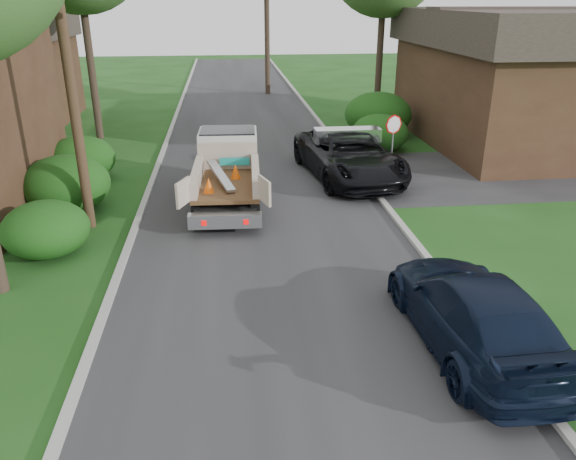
% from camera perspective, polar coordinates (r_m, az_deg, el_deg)
% --- Properties ---
extents(ground, '(120.00, 120.00, 0.00)m').
position_cam_1_polar(ground, '(13.55, -0.48, -6.63)').
color(ground, '#184212').
rests_on(ground, ground).
extents(road, '(8.00, 90.00, 0.02)m').
position_cam_1_polar(road, '(22.77, -3.12, 5.71)').
color(road, '#28282B').
rests_on(road, ground).
extents(side_street, '(16.00, 7.00, 0.02)m').
position_cam_1_polar(side_street, '(25.48, 25.21, 5.41)').
color(side_street, '#28282B').
rests_on(side_street, ground).
extents(curb_left, '(0.20, 90.00, 0.12)m').
position_cam_1_polar(curb_left, '(22.91, -13.45, 5.36)').
color(curb_left, '#9E9E99').
rests_on(curb_left, ground).
extents(curb_right, '(0.20, 90.00, 0.12)m').
position_cam_1_polar(curb_right, '(23.34, 7.04, 6.14)').
color(curb_right, '#9E9E99').
rests_on(curb_right, ground).
extents(stop_sign, '(0.71, 0.32, 2.48)m').
position_cam_1_polar(stop_sign, '(22.26, 10.63, 9.68)').
color(stop_sign, slate).
rests_on(stop_sign, ground).
extents(utility_pole, '(2.42, 1.25, 10.00)m').
position_cam_1_polar(utility_pole, '(17.33, -21.58, 16.35)').
color(utility_pole, '#382619').
rests_on(utility_pole, ground).
extents(house_left_far, '(7.56, 7.56, 6.00)m').
position_cam_1_polar(house_left_far, '(36.10, -27.23, 14.58)').
color(house_left_far, '#3B2418').
rests_on(house_left_far, ground).
extents(house_right, '(9.72, 12.96, 6.20)m').
position_cam_1_polar(house_right, '(29.62, 23.05, 14.21)').
color(house_right, '#3B2418').
rests_on(house_right, ground).
extents(hedge_left_a, '(2.34, 2.34, 1.53)m').
position_cam_1_polar(hedge_left_a, '(16.64, -23.40, 0.08)').
color(hedge_left_a, '#0F4310').
rests_on(hedge_left_a, ground).
extents(hedge_left_b, '(2.86, 2.86, 1.87)m').
position_cam_1_polar(hedge_left_b, '(19.84, -21.65, 4.35)').
color(hedge_left_b, '#0F4310').
rests_on(hedge_left_b, ground).
extents(hedge_left_c, '(2.60, 2.60, 1.70)m').
position_cam_1_polar(hedge_left_c, '(23.19, -20.30, 6.82)').
color(hedge_left_c, '#0F4310').
rests_on(hedge_left_c, ground).
extents(hedge_right_a, '(2.60, 2.60, 1.70)m').
position_cam_1_polar(hedge_right_a, '(26.37, 9.29, 9.71)').
color(hedge_right_a, '#0F4310').
rests_on(hedge_right_a, ground).
extents(hedge_right_b, '(3.38, 3.38, 2.21)m').
position_cam_1_polar(hedge_right_b, '(29.33, 9.12, 11.52)').
color(hedge_right_b, '#0F4310').
rests_on(hedge_right_b, ground).
extents(flatbed_truck, '(2.72, 5.89, 2.20)m').
position_cam_1_polar(flatbed_truck, '(19.83, -6.14, 6.62)').
color(flatbed_truck, black).
rests_on(flatbed_truck, ground).
extents(black_pickup, '(3.86, 6.90, 1.82)m').
position_cam_1_polar(black_pickup, '(22.18, 6.21, 7.59)').
color(black_pickup, black).
rests_on(black_pickup, ground).
extents(navy_suv, '(2.36, 5.51, 1.58)m').
position_cam_1_polar(navy_suv, '(11.95, 18.38, -7.88)').
color(navy_suv, black).
rests_on(navy_suv, ground).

